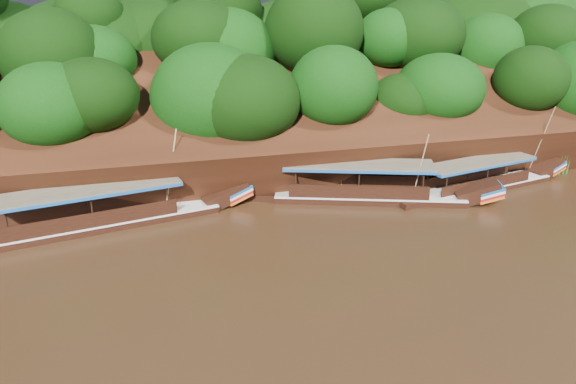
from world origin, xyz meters
TOP-DOWN VIEW (x-y plane):
  - ground at (0.00, 0.00)m, footprint 160.00×160.00m
  - riverbank at (-0.01, 22.73)m, footprint 120.00×30.06m
  - boat_0 at (12.30, 7.76)m, footprint 13.97×4.71m
  - boat_1 at (3.34, 7.49)m, footprint 15.25×7.26m
  - boat_2 at (-14.07, 8.17)m, footprint 16.67×5.46m
  - reeds at (-3.66, 9.62)m, footprint 48.56×2.51m

SIDE VIEW (x-z plane):
  - ground at x=0.00m, z-range 0.00..0.00m
  - boat_0 at x=12.30m, z-range -2.66..3.68m
  - boat_2 at x=-14.07m, z-range -2.46..3.64m
  - boat_1 at x=3.34m, z-range -2.18..3.39m
  - reeds at x=-3.66m, z-range -0.11..1.83m
  - riverbank at x=-0.01m, z-range -7.81..11.59m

